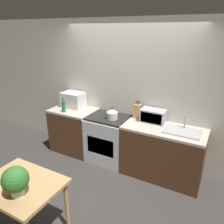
% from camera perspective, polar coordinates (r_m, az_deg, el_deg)
% --- Properties ---
extents(ground_plane, '(16.00, 16.00, 0.00)m').
position_cam_1_polar(ground_plane, '(3.84, -3.08, -17.94)').
color(ground_plane, '#33302D').
extents(wall_back, '(10.00, 0.06, 2.60)m').
position_cam_1_polar(wall_back, '(4.06, 4.19, 5.01)').
color(wall_back, beige).
rests_on(wall_back, ground_plane).
extents(counter_left_run, '(0.88, 0.62, 0.90)m').
position_cam_1_polar(counter_left_run, '(4.60, -9.82, -4.60)').
color(counter_left_run, '#4C2D19').
rests_on(counter_left_run, ground_plane).
extents(counter_right_run, '(1.33, 0.62, 0.90)m').
position_cam_1_polar(counter_right_run, '(3.85, 12.94, -10.23)').
color(counter_right_run, '#4C2D19').
rests_on(counter_right_run, ground_plane).
extents(stove_range, '(0.75, 0.62, 0.90)m').
position_cam_1_polar(stove_range, '(4.19, -0.94, -6.99)').
color(stove_range, silver).
rests_on(stove_range, ground_plane).
extents(kettle, '(0.20, 0.20, 0.22)m').
position_cam_1_polar(kettle, '(3.88, 0.03, -0.50)').
color(kettle, beige).
rests_on(kettle, stove_range).
extents(microwave, '(0.45, 0.33, 0.31)m').
position_cam_1_polar(microwave, '(4.51, -10.05, 3.13)').
color(microwave, silver).
rests_on(microwave, counter_left_run).
extents(bottle, '(0.07, 0.07, 0.28)m').
position_cam_1_polar(bottle, '(4.30, -12.54, 1.40)').
color(bottle, '#1E662D').
rests_on(bottle, counter_left_run).
extents(knife_block, '(0.11, 0.09, 0.33)m').
position_cam_1_polar(knife_block, '(3.92, 6.58, 0.22)').
color(knife_block, tan).
rests_on(knife_block, counter_right_run).
extents(toaster_oven, '(0.41, 0.26, 0.23)m').
position_cam_1_polar(toaster_oven, '(3.80, 10.70, -0.99)').
color(toaster_oven, '#999BA0').
rests_on(toaster_oven, counter_right_run).
extents(sink_basin, '(0.56, 0.37, 0.24)m').
position_cam_1_polar(sink_basin, '(3.59, 17.96, -4.74)').
color(sink_basin, '#999BA0').
rests_on(sink_basin, counter_right_run).
extents(dining_table, '(0.92, 0.70, 0.77)m').
position_cam_1_polar(dining_table, '(2.87, -22.54, -18.46)').
color(dining_table, tan).
rests_on(dining_table, ground_plane).
extents(potted_plant, '(0.28, 0.28, 0.34)m').
position_cam_1_polar(potted_plant, '(2.55, -23.92, -15.98)').
color(potted_plant, beige).
rests_on(potted_plant, dining_table).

